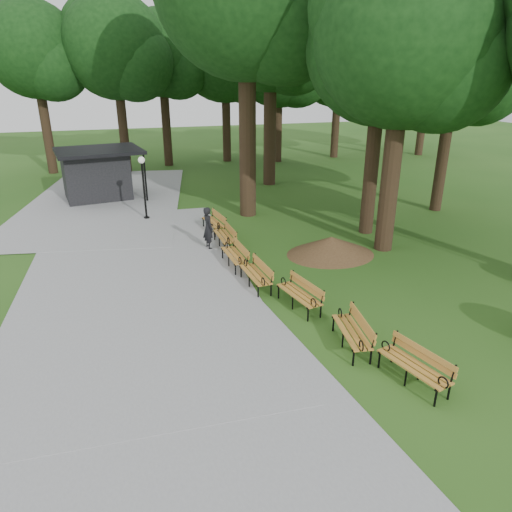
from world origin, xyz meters
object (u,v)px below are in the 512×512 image
object	(u,v)px
bench_2	(299,295)
bench_5	(224,236)
bench_1	(352,332)
bench_4	(234,255)
bench_3	(255,275)
bench_6	(214,222)
kiosk	(96,174)
lamp_post	(143,174)
lawn_tree_5	(457,61)
lawn_tree_0	(406,36)
dirt_mound	(331,246)
lawn_tree_4	(271,32)
person	(208,228)
bench_0	(414,367)
lawn_tree_1	(382,48)

from	to	relation	value
bench_2	bench_5	distance (m)	5.88
bench_1	bench_4	distance (m)	6.27
bench_3	bench_6	bearing A→B (deg)	177.35
kiosk	lamp_post	size ratio (longest dim) A/B	1.46
bench_3	lawn_tree_5	size ratio (longest dim) A/B	0.19
kiosk	lawn_tree_0	distance (m)	17.44
dirt_mound	bench_3	world-z (taller)	bench_3
dirt_mound	bench_2	xyz separation A→B (m)	(-2.83, -3.75, 0.07)
bench_1	bench_3	xyz separation A→B (m)	(-1.33, 4.18, 0.00)
bench_1	bench_3	size ratio (longest dim) A/B	1.00
bench_6	lawn_tree_4	world-z (taller)	lawn_tree_4
person	bench_4	xyz separation A→B (m)	(0.52, -2.11, -0.42)
lamp_post	bench_0	world-z (taller)	lamp_post
lamp_post	lawn_tree_0	bearing A→B (deg)	-38.20
person	lawn_tree_0	world-z (taller)	lawn_tree_0
lamp_post	lawn_tree_1	world-z (taller)	lawn_tree_1
lawn_tree_5	bench_0	bearing A→B (deg)	-128.54
bench_2	person	bearing A→B (deg)	-176.06
lamp_post	lawn_tree_4	xyz separation A→B (m)	(8.10, 5.43, 6.62)
lamp_post	lawn_tree_0	distance (m)	12.57
dirt_mound	lawn_tree_1	distance (m)	7.92
bench_1	lawn_tree_0	bearing A→B (deg)	151.39
bench_2	lawn_tree_4	size ratio (longest dim) A/B	0.16
bench_3	bench_5	size ratio (longest dim) A/B	1.00
dirt_mound	bench_5	world-z (taller)	bench_5
lamp_post	lawn_tree_1	distance (m)	11.72
bench_5	person	bearing A→B (deg)	-90.00
lamp_post	lawn_tree_4	world-z (taller)	lawn_tree_4
bench_2	lawn_tree_0	world-z (taller)	lawn_tree_0
bench_2	lawn_tree_4	world-z (taller)	lawn_tree_4
lawn_tree_1	bench_2	bearing A→B (deg)	-133.63
person	lawn_tree_1	distance (m)	9.75
bench_1	lawn_tree_0	distance (m)	10.63
person	lawn_tree_4	bearing A→B (deg)	-39.83
kiosk	bench_1	distance (m)	19.06
lawn_tree_0	dirt_mound	bearing A→B (deg)	179.01
person	bench_6	world-z (taller)	person
dirt_mound	bench_2	world-z (taller)	bench_2
lawn_tree_1	lawn_tree_5	distance (m)	5.70
bench_3	lawn_tree_4	distance (m)	17.37
bench_3	lawn_tree_5	world-z (taller)	lawn_tree_5
kiosk	bench_2	xyz separation A→B (m)	(5.98, -15.51, -0.94)
bench_3	lawn_tree_1	xyz separation A→B (m)	(6.36, 4.01, 7.09)
lamp_post	person	bearing A→B (deg)	-66.59
bench_0	lawn_tree_0	bearing A→B (deg)	138.58
bench_4	lawn_tree_5	world-z (taller)	lawn_tree_5
dirt_mound	bench_1	world-z (taller)	bench_1
person	lawn_tree_5	size ratio (longest dim) A/B	0.17
dirt_mound	person	bearing A→B (deg)	155.21
kiosk	bench_5	bearing A→B (deg)	-71.58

